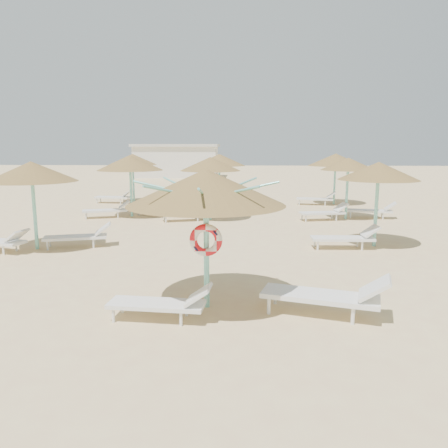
{
  "coord_description": "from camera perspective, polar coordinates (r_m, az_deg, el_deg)",
  "views": [
    {
      "loc": [
        0.62,
        -8.62,
        3.18
      ],
      "look_at": [
        0.17,
        1.7,
        1.3
      ],
      "focal_mm": 35.0,
      "sensor_mm": 36.0,
      "label": 1
    }
  ],
  "objects": [
    {
      "name": "lounger_main_a",
      "position": [
        8.18,
        -7.94,
        -10.17
      ],
      "size": [
        1.94,
        0.73,
        0.69
      ],
      "rotation": [
        0.0,
        0.0,
        -0.09
      ],
      "color": "white",
      "rests_on": "ground"
    },
    {
      "name": "lounger_main_b",
      "position": [
        8.51,
        13.46,
        -9.02
      ],
      "size": [
        2.43,
        1.33,
        0.85
      ],
      "rotation": [
        0.0,
        0.0,
        -0.29
      ],
      "color": "white",
      "rests_on": "ground"
    },
    {
      "name": "ground",
      "position": [
        9.2,
        -1.54,
        -9.9
      ],
      "size": [
        120.0,
        120.0,
        0.0
      ],
      "primitive_type": "plane",
      "color": "#DBC286",
      "rests_on": "ground"
    },
    {
      "name": "palapa_field",
      "position": [
        19.67,
        -0.75,
        7.77
      ],
      "size": [
        15.15,
        13.87,
        2.73
      ],
      "color": "#7DD9CB",
      "rests_on": "ground"
    },
    {
      "name": "main_palapa",
      "position": [
        8.31,
        -2.37,
        4.74
      ],
      "size": [
        3.05,
        3.05,
        2.73
      ],
      "color": "#7DD9CB",
      "rests_on": "ground"
    },
    {
      "name": "service_hut",
      "position": [
        44.14,
        -6.19,
        8.25
      ],
      "size": [
        8.4,
        4.4,
        3.25
      ],
      "color": "silver",
      "rests_on": "ground"
    }
  ]
}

